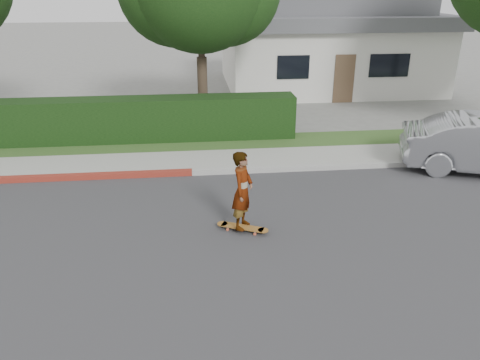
% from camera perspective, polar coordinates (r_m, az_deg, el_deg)
% --- Properties ---
extents(ground, '(120.00, 120.00, 0.00)m').
position_cam_1_polar(ground, '(9.55, -11.63, -8.98)').
color(ground, slate).
rests_on(ground, ground).
extents(road, '(60.00, 8.00, 0.01)m').
position_cam_1_polar(road, '(9.55, -11.63, -8.95)').
color(road, '#2D2D30').
rests_on(road, ground).
extents(curb_far, '(60.00, 0.20, 0.15)m').
position_cam_1_polar(curb_far, '(13.17, -10.22, 0.75)').
color(curb_far, '#9E9E99').
rests_on(curb_far, ground).
extents(sidewalk_far, '(60.00, 1.60, 0.12)m').
position_cam_1_polar(sidewalk_far, '(14.01, -10.00, 2.07)').
color(sidewalk_far, gray).
rests_on(sidewalk_far, ground).
extents(planting_strip, '(60.00, 1.60, 0.10)m').
position_cam_1_polar(planting_strip, '(15.52, -9.68, 4.14)').
color(planting_strip, '#2D4C1E').
rests_on(planting_strip, ground).
extents(hedge, '(15.00, 1.00, 1.50)m').
position_cam_1_polar(hedge, '(16.36, -20.33, 6.57)').
color(hedge, black).
rests_on(hedge, ground).
extents(house, '(10.60, 8.60, 4.30)m').
position_cam_1_polar(house, '(25.23, 10.35, 16.07)').
color(house, beige).
rests_on(house, ground).
extents(skateboard, '(1.14, 0.68, 0.11)m').
position_cam_1_polar(skateboard, '(10.14, 0.30, -5.79)').
color(skateboard, '#DA5F3C').
rests_on(skateboard, ground).
extents(skateboarder, '(0.64, 0.74, 1.71)m').
position_cam_1_polar(skateboarder, '(9.75, 0.31, -1.29)').
color(skateboarder, white).
rests_on(skateboarder, skateboard).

